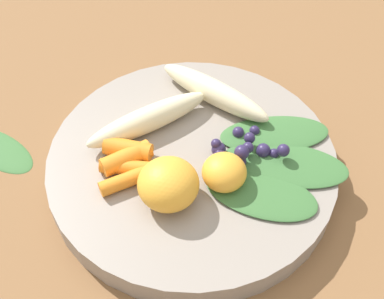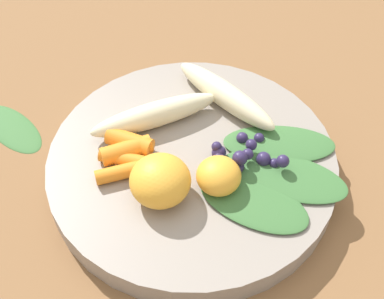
{
  "view_description": "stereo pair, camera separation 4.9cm",
  "coord_description": "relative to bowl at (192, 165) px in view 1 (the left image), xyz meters",
  "views": [
    {
      "loc": [
        -0.16,
        0.27,
        0.41
      ],
      "look_at": [
        0.0,
        0.0,
        0.04
      ],
      "focal_mm": 47.13,
      "sensor_mm": 36.0,
      "label": 1
    },
    {
      "loc": [
        -0.2,
        0.24,
        0.41
      ],
      "look_at": [
        0.0,
        0.0,
        0.04
      ],
      "focal_mm": 47.13,
      "sensor_mm": 36.0,
      "label": 2
    }
  ],
  "objects": [
    {
      "name": "kale_leaf_rear",
      "position": [
        -0.06,
        -0.07,
        0.02
      ],
      "size": [
        0.12,
        0.11,
        0.01
      ],
      "primitive_type": "ellipsoid",
      "rotation": [
        0.0,
        0.0,
        10.08
      ],
      "color": "#3D7038",
      "rests_on": "bowl"
    },
    {
      "name": "carrot_rear",
      "position": [
        0.03,
        0.06,
        0.02
      ],
      "size": [
        0.04,
        0.06,
        0.01
      ],
      "primitive_type": "cylinder",
      "rotation": [
        0.0,
        1.57,
        7.29
      ],
      "color": "orange",
      "rests_on": "bowl"
    },
    {
      "name": "blueberry_pile",
      "position": [
        -0.04,
        -0.03,
        0.02
      ],
      "size": [
        0.07,
        0.07,
        0.03
      ],
      "color": "#2D234C",
      "rests_on": "bowl"
    },
    {
      "name": "orange_segment_far",
      "position": [
        -0.01,
        0.05,
        0.03
      ],
      "size": [
        0.06,
        0.06,
        0.04
      ],
      "primitive_type": "ellipsoid",
      "color": "#F4A833",
      "rests_on": "bowl"
    },
    {
      "name": "ground_plane",
      "position": [
        0.0,
        0.0,
        -0.01
      ],
      "size": [
        2.4,
        2.4,
        0.0
      ],
      "primitive_type": "plane",
      "color": "brown"
    },
    {
      "name": "kale_leaf_right",
      "position": [
        -0.08,
        -0.04,
        0.02
      ],
      "size": [
        0.13,
        0.09,
        0.01
      ],
      "primitive_type": "ellipsoid",
      "rotation": [
        0.0,
        0.0,
        9.79
      ],
      "color": "#3D7038",
      "rests_on": "bowl"
    },
    {
      "name": "kale_leaf_left",
      "position": [
        -0.08,
        0.01,
        0.02
      ],
      "size": [
        0.11,
        0.08,
        0.01
      ],
      "primitive_type": "ellipsoid",
      "rotation": [
        0.0,
        0.0,
        9.63
      ],
      "color": "#3D7038",
      "rests_on": "bowl"
    },
    {
      "name": "banana_peeled_left",
      "position": [
        0.06,
        -0.01,
        0.03
      ],
      "size": [
        0.08,
        0.13,
        0.03
      ],
      "primitive_type": "ellipsoid",
      "rotation": [
        0.0,
        0.0,
        7.38
      ],
      "color": "beige",
      "rests_on": "bowl"
    },
    {
      "name": "banana_peeled_right",
      "position": [
        0.02,
        -0.08,
        0.03
      ],
      "size": [
        0.14,
        0.04,
        0.03
      ],
      "primitive_type": "ellipsoid",
      "rotation": [
        0.0,
        0.0,
        6.17
      ],
      "color": "beige",
      "rests_on": "bowl"
    },
    {
      "name": "carrot_front",
      "position": [
        0.05,
        0.03,
        0.02
      ],
      "size": [
        0.05,
        0.03,
        0.02
      ],
      "primitive_type": "cylinder",
      "rotation": [
        0.0,
        1.57,
        6.59
      ],
      "color": "orange",
      "rests_on": "bowl"
    },
    {
      "name": "carrot_mid_left",
      "position": [
        0.05,
        0.04,
        0.02
      ],
      "size": [
        0.04,
        0.05,
        0.02
      ],
      "primitive_type": "cylinder",
      "rotation": [
        0.0,
        1.57,
        7.37
      ],
      "color": "orange",
      "rests_on": "bowl"
    },
    {
      "name": "orange_segment_near",
      "position": [
        -0.04,
        0.01,
        0.03
      ],
      "size": [
        0.04,
        0.04,
        0.03
      ],
      "primitive_type": "ellipsoid",
      "color": "#F4A833",
      "rests_on": "bowl"
    },
    {
      "name": "carrot_mid_right",
      "position": [
        0.04,
        0.05,
        0.02
      ],
      "size": [
        0.06,
        0.04,
        0.01
      ],
      "primitive_type": "cylinder",
      "rotation": [
        0.0,
        1.57,
        6.73
      ],
      "color": "orange",
      "rests_on": "bowl"
    },
    {
      "name": "bowl",
      "position": [
        0.0,
        0.0,
        0.0
      ],
      "size": [
        0.28,
        0.28,
        0.03
      ],
      "primitive_type": "cylinder",
      "color": "gray",
      "rests_on": "ground_plane"
    }
  ]
}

